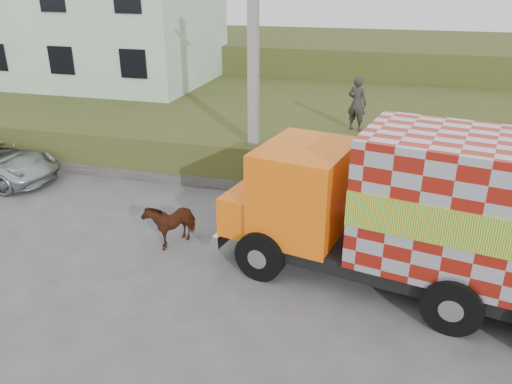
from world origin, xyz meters
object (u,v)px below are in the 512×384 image
(utility_pole, at_px, (253,63))
(cow, at_px, (171,221))
(cargo_truck, at_px, (426,213))
(pedestrian, at_px, (357,103))

(utility_pole, height_order, cow, utility_pole)
(cargo_truck, relative_size, pedestrian, 4.53)
(cargo_truck, height_order, cow, cargo_truck)
(cargo_truck, bearing_deg, cow, -172.82)
(utility_pole, distance_m, cargo_truck, 7.32)
(utility_pole, height_order, cargo_truck, utility_pole)
(cow, xyz_separation_m, pedestrian, (4.09, 6.74, 1.84))
(cow, bearing_deg, pedestrian, 83.02)
(cargo_truck, bearing_deg, utility_pole, 149.05)
(utility_pole, xyz_separation_m, pedestrian, (3.03, 2.50, -1.63))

